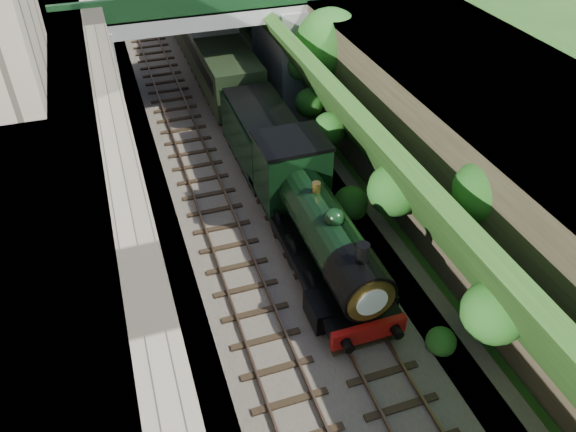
{
  "coord_description": "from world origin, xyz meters",
  "views": [
    {
      "loc": [
        -5.36,
        -7.68,
        15.56
      ],
      "look_at": [
        0.0,
        8.09,
        2.59
      ],
      "focal_mm": 35.0,
      "sensor_mm": 36.0,
      "label": 1
    }
  ],
  "objects": [
    {
      "name": "tree",
      "position": [
        5.91,
        18.64,
        4.65
      ],
      "size": [
        3.6,
        3.8,
        6.6
      ],
      "color": "black",
      "rests_on": "ground"
    },
    {
      "name": "embankment_slope",
      "position": [
        5.0,
        17.26,
        2.76
      ],
      "size": [
        4.56,
        90.0,
        6.36
      ],
      "color": "#1E4714",
      "rests_on": "ground"
    },
    {
      "name": "street_plateau_left",
      "position": [
        -9.0,
        20.0,
        3.5
      ],
      "size": [
        6.0,
        90.0,
        7.0
      ],
      "primitive_type": "cube",
      "color": "#262628",
      "rests_on": "ground"
    },
    {
      "name": "road_bridge",
      "position": [
        0.94,
        24.0,
        4.08
      ],
      "size": [
        16.0,
        6.4,
        7.25
      ],
      "color": "gray",
      "rests_on": "ground"
    },
    {
      "name": "coach_front",
      "position": [
        1.2,
        28.12,
        2.05
      ],
      "size": [
        2.9,
        18.0,
        3.7
      ],
      "color": "black",
      "rests_on": "trackbed"
    },
    {
      "name": "tender",
      "position": [
        1.2,
        15.52,
        1.62
      ],
      "size": [
        2.7,
        6.0,
        3.05
      ],
      "color": "black",
      "rests_on": "trackbed"
    },
    {
      "name": "track_left",
      "position": [
        -2.0,
        20.0,
        0.25
      ],
      "size": [
        2.5,
        90.0,
        0.2
      ],
      "color": "black",
      "rests_on": "trackbed"
    },
    {
      "name": "locomotive",
      "position": [
        1.2,
        8.16,
        1.89
      ],
      "size": [
        3.1,
        10.22,
        3.83
      ],
      "color": "black",
      "rests_on": "trackbed"
    },
    {
      "name": "street_plateau_right",
      "position": [
        9.5,
        20.0,
        3.12
      ],
      "size": [
        8.0,
        90.0,
        6.25
      ],
      "primitive_type": "cube",
      "color": "#262628",
      "rests_on": "ground"
    },
    {
      "name": "trackbed",
      "position": [
        0.0,
        20.0,
        0.1
      ],
      "size": [
        10.0,
        90.0,
        0.2
      ],
      "primitive_type": "cube",
      "color": "#473F38",
      "rests_on": "ground"
    },
    {
      "name": "track_right",
      "position": [
        1.2,
        20.0,
        0.25
      ],
      "size": [
        2.5,
        90.0,
        0.2
      ],
      "color": "black",
      "rests_on": "trackbed"
    },
    {
      "name": "retaining_wall",
      "position": [
        -5.5,
        20.0,
        3.5
      ],
      "size": [
        1.0,
        90.0,
        7.0
      ],
      "primitive_type": "cube",
      "color": "#756B56",
      "rests_on": "ground"
    }
  ]
}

